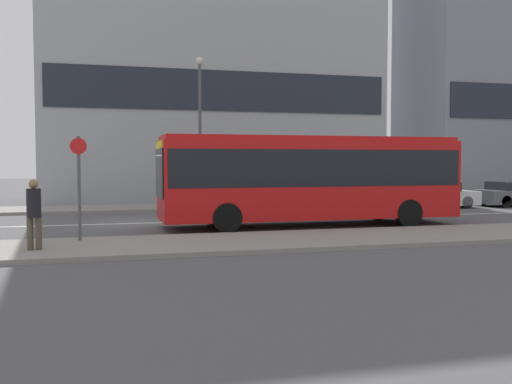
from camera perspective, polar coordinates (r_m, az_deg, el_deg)
name	(u,v)px	position (r m, az deg, el deg)	size (l,w,h in m)	color
ground_plane	(139,223)	(21.44, -11.65, -3.09)	(120.00, 120.00, 0.00)	#4F4F51
sidewalk_near	(154,246)	(15.25, -10.21, -5.32)	(44.00, 3.50, 0.13)	gray
sidewalk_far	(130,208)	(27.65, -12.45, -1.59)	(44.00, 3.50, 0.13)	gray
lane_centerline	(139,223)	(21.44, -11.65, -3.07)	(41.80, 0.16, 0.01)	silver
apartment_block_left_tower	(214,13)	(35.76, -4.26, 17.45)	(19.61, 6.53, 22.34)	#9EA3A8
city_bus	(309,175)	(20.19, 5.37, 1.73)	(10.51, 2.61, 3.14)	red
parked_car_0	(434,196)	(29.25, 17.36, -0.34)	(4.08, 1.77, 1.26)	silver
pedestrian_near_stop	(34,210)	(14.80, -21.33, -1.68)	(0.35, 0.34, 1.72)	#4C4233
bus_stop_sign	(79,180)	(16.17, -17.29, 1.16)	(0.44, 0.12, 2.83)	#4C4C51
street_lamp	(200,116)	(27.03, -5.63, 7.56)	(0.36, 0.36, 7.01)	#4C4C51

